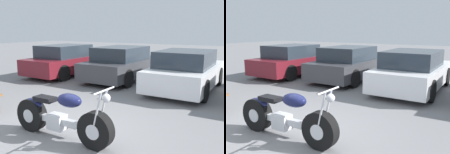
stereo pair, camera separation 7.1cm
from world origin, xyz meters
The scene contains 5 objects.
ground_plane centered at (0.00, 0.00, 0.00)m, with size 60.00×60.00×0.00m, color slate.
motorcycle centered at (0.18, -0.26, 0.43)m, with size 2.27×0.62×1.09m.
parked_car_maroon centered at (-4.32, 5.06, 0.66)m, with size 1.90×4.21×1.37m.
parked_car_dark_grey centered at (-1.58, 5.41, 0.66)m, with size 1.90×4.21×1.37m.
parked_car_white centered at (1.16, 4.95, 0.66)m, with size 1.90×4.21×1.37m.
Camera 1 is at (3.37, -3.60, 2.07)m, focal length 40.00 mm.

